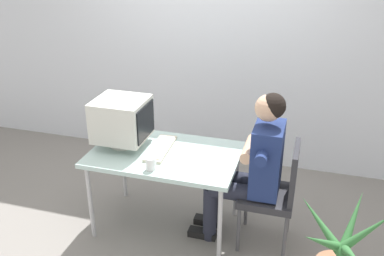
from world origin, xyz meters
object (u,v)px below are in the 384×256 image
object	(u,v)px
desk	(165,158)
office_chair	(276,190)
crt_monitor	(122,119)
keyboard	(161,148)
desk_mug	(151,164)
person_seated	(252,164)

from	to	relation	value
desk	office_chair	size ratio (longest dim) A/B	1.33
crt_monitor	keyboard	bearing A→B (deg)	1.21
desk	keyboard	world-z (taller)	keyboard
desk	keyboard	bearing A→B (deg)	144.89
desk	desk_mug	distance (m)	0.31
person_seated	desk_mug	world-z (taller)	person_seated
office_chair	desk_mug	bearing A→B (deg)	-161.24
desk_mug	desk	bearing A→B (deg)	88.15
person_seated	desk_mug	distance (m)	0.79
office_chair	crt_monitor	bearing A→B (deg)	179.78
crt_monitor	desk_mug	world-z (taller)	crt_monitor
keyboard	office_chair	world-z (taller)	office_chair
desk_mug	person_seated	bearing A→B (deg)	23.33
desk	office_chair	xyz separation A→B (m)	(0.91, 0.02, -0.16)
crt_monitor	person_seated	bearing A→B (deg)	-0.26
desk	desk_mug	bearing A→B (deg)	-91.85
crt_monitor	desk_mug	size ratio (longest dim) A/B	4.27
desk	person_seated	bearing A→B (deg)	1.91
desk	keyboard	size ratio (longest dim) A/B	2.50
crt_monitor	desk_mug	xyz separation A→B (m)	(0.37, -0.32, -0.19)
crt_monitor	office_chair	xyz separation A→B (m)	(1.29, -0.00, -0.44)
office_chair	keyboard	bearing A→B (deg)	179.29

